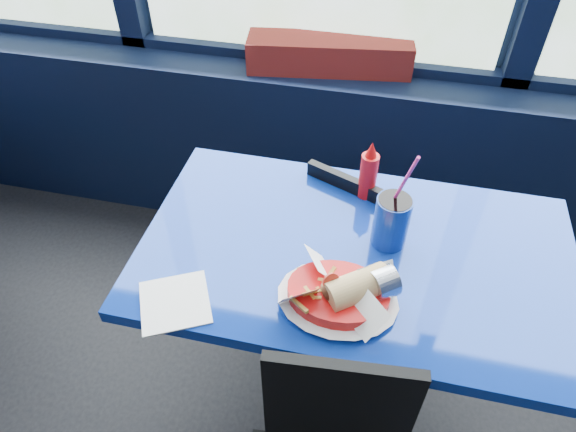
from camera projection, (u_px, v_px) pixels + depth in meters
The scene contains 8 objects.
window_sill at pixel (308, 152), 2.32m from camera, with size 5.00×0.26×0.80m, color black.
near_table at pixel (350, 290), 1.55m from camera, with size 1.20×0.70×0.75m.
chair_near_back at pixel (341, 234), 1.87m from camera, with size 0.47×0.47×0.80m.
planter_box at pixel (329, 54), 2.01m from camera, with size 0.64×0.16×0.13m, color maroon.
food_basket at pixel (341, 293), 1.27m from camera, with size 0.31×0.31×0.10m.
ketchup_bottle at pixel (368, 173), 1.53m from camera, with size 0.05×0.05×0.20m.
soda_cup at pixel (391, 220), 1.39m from camera, with size 0.10×0.10×0.33m.
napkin at pixel (175, 302), 1.29m from camera, with size 0.17×0.17×0.00m, color white.
Camera 1 is at (0.33, 1.03, 1.81)m, focal length 32.00 mm.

